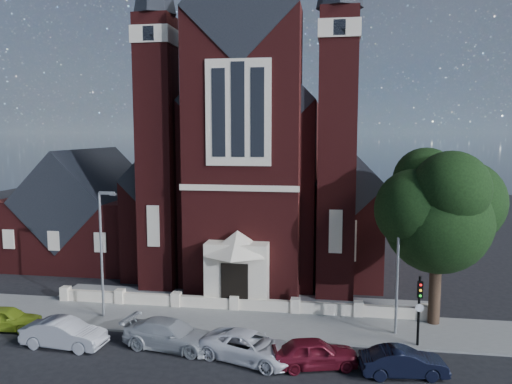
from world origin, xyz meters
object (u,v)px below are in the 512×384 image
car_navy (403,362)px  street_lamp_left (103,247)px  car_lime_van (6,318)px  street_lamp_right (400,258)px  church (268,169)px  car_dark_red (315,353)px  parish_hall (89,216)px  street_tree (441,213)px  car_silver_a (64,333)px  car_white_suv (250,347)px  traffic_signal (419,302)px  car_silver_b (170,334)px

car_navy → street_lamp_left: bearing=66.5°
car_lime_van → street_lamp_right: bearing=-88.4°
church → car_dark_red: bearing=-76.9°
parish_hall → car_dark_red: (21.51, -18.71, -3.27)m
street_tree → car_silver_a: size_ratio=2.30×
street_lamp_right → car_silver_a: (-18.25, -4.41, -3.83)m
church → street_lamp_left: bearing=-112.7°
street_tree → car_navy: bearing=-113.0°
street_lamp_right → street_tree: bearing=34.3°
car_dark_red → parish_hall: bearing=34.7°
car_white_suv → car_dark_red: size_ratio=1.19×
traffic_signal → car_silver_a: 19.46m
street_tree → car_lime_van: size_ratio=2.61×
street_lamp_right → street_lamp_left: bearing=180.0°
street_tree → car_white_suv: street_tree is taller
church → car_white_suv: (2.17, -23.38, -7.46)m
car_white_suv → street_lamp_right: bearing=-42.1°
church → parish_hall: bearing=-162.8°
street_tree → car_lime_van: (-25.46, -4.41, -6.26)m
street_lamp_right → car_silver_b: 13.53m
street_tree → traffic_signal: 5.70m
street_lamp_right → car_lime_van: bearing=-173.3°
church → traffic_signal: bearing=-61.8°
traffic_signal → car_white_suv: traffic_signal is taller
car_navy → car_dark_red: bearing=78.8°
parish_hall → street_tree: 31.27m
car_silver_a → car_white_suv: size_ratio=0.90×
street_tree → traffic_signal: bearing=-115.9°
parish_hall → car_navy: (25.77, -18.96, -3.33)m
street_lamp_left → car_lime_van: size_ratio=1.98×
street_lamp_left → car_navy: (17.68, -4.96, -3.92)m
church → car_dark_red: 25.40m
car_dark_red → street_lamp_left: bearing=56.4°
street_tree → car_silver_a: (-20.76, -6.12, -6.19)m
church → street_lamp_right: bearing=-62.0°
traffic_signal → car_silver_b: bearing=-171.1°
car_lime_van → car_navy: (22.63, -2.26, -0.02)m
car_white_suv → parish_hall: bearing=63.3°
church → traffic_signal: size_ratio=8.72×
traffic_signal → car_lime_van: 23.96m
street_lamp_left → traffic_signal: 19.08m
traffic_signal → car_dark_red: size_ratio=0.92×
street_lamp_left → car_navy: 18.77m
street_lamp_left → car_silver_b: (5.55, -3.66, -3.83)m
car_silver_b → car_navy: car_silver_b is taller
street_lamp_left → car_navy: street_lamp_left is taller
street_lamp_left → car_dark_red: 14.74m
street_lamp_left → street_lamp_right: bearing=0.0°
church → traffic_signal: church is taller
church → car_silver_a: (-8.16, -23.35, -7.42)m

